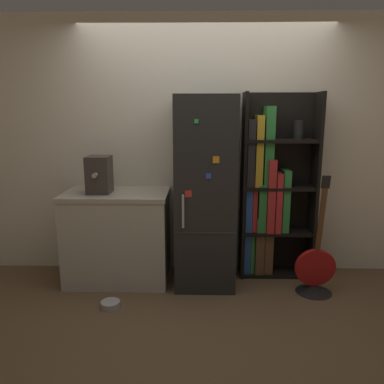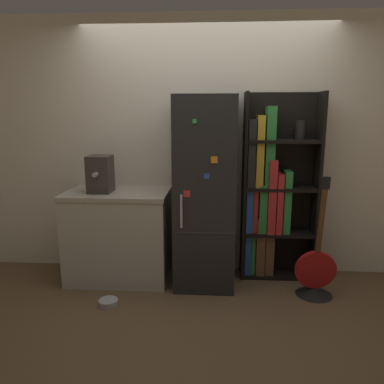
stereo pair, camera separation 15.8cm
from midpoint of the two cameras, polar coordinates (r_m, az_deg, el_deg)
ground_plane at (r=3.76m, az=3.07°, el=-14.15°), size 16.00×16.00×0.00m
wall_back at (r=3.86m, az=3.38°, el=6.71°), size 8.00×0.05×2.60m
refrigerator at (r=3.58m, az=3.26°, el=-0.09°), size 0.56×0.66×1.81m
bookshelf at (r=3.84m, az=13.07°, el=-0.55°), size 0.73×0.29×1.85m
kitchen_counter at (r=3.83m, az=-9.91°, el=-6.51°), size 1.01×0.62×0.90m
espresso_machine at (r=3.68m, az=-12.63°, el=2.70°), size 0.21×0.30×0.35m
guitar at (r=3.73m, az=19.41°, el=-12.27°), size 0.37×0.34×1.13m
pet_bowl at (r=3.47m, az=-11.31°, el=-16.14°), size 0.17×0.17×0.06m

